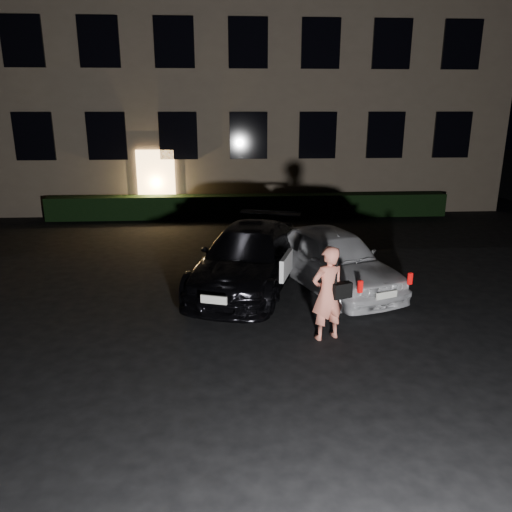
{
  "coord_description": "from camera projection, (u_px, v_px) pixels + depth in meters",
  "views": [
    {
      "loc": [
        -0.97,
        -8.11,
        4.04
      ],
      "look_at": [
        -0.31,
        2.0,
        1.0
      ],
      "focal_mm": 35.0,
      "sensor_mm": 36.0,
      "label": 1
    }
  ],
  "objects": [
    {
      "name": "sedan",
      "position": [
        249.0,
        257.0,
        11.52
      ],
      "size": [
        3.34,
        5.17,
        1.39
      ],
      "rotation": [
        0.0,
        0.0,
        -0.31
      ],
      "color": "black",
      "rests_on": "ground"
    },
    {
      "name": "man",
      "position": [
        328.0,
        293.0,
        8.83
      ],
      "size": [
        0.81,
        0.61,
        1.74
      ],
      "rotation": [
        0.0,
        0.0,
        3.49
      ],
      "color": "#E17963",
      "rests_on": "ground"
    },
    {
      "name": "ground",
      "position": [
        280.0,
        341.0,
        8.97
      ],
      "size": [
        80.0,
        80.0,
        0.0
      ],
      "primitive_type": "plane",
      "color": "black",
      "rests_on": "ground"
    },
    {
      "name": "hedge",
      "position": [
        249.0,
        206.0,
        18.88
      ],
      "size": [
        15.0,
        0.7,
        0.85
      ],
      "primitive_type": "cube",
      "color": "black",
      "rests_on": "ground"
    },
    {
      "name": "hatch",
      "position": [
        332.0,
        258.0,
        11.42
      ],
      "size": [
        2.93,
        4.45,
        1.41
      ],
      "rotation": [
        0.0,
        0.0,
        0.34
      ],
      "color": "silver",
      "rests_on": "ground"
    },
    {
      "name": "building",
      "position": [
        243.0,
        59.0,
        21.57
      ],
      "size": [
        20.0,
        8.11,
        12.0
      ],
      "color": "#695A4B",
      "rests_on": "ground"
    }
  ]
}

